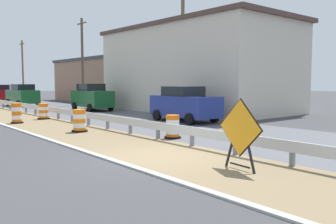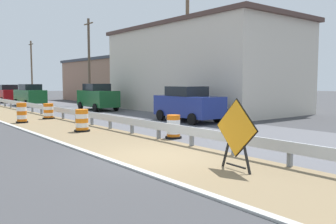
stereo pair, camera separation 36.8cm
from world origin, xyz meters
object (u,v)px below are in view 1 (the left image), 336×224
(warning_sign_diamond, at_px, (240,131))
(car_trailing_near_lane, at_px, (185,104))
(traffic_barrel_mid, at_px, (43,112))
(utility_pole_near, at_px, (183,48))
(traffic_barrel_far, at_px, (17,114))
(car_trailing_far_lane, at_px, (22,95))
(car_mid_far_lane, at_px, (92,97))
(utility_pole_far, at_px, (23,68))
(traffic_barrel_nearest, at_px, (173,128))
(traffic_barrel_close, at_px, (79,122))
(utility_pole_mid, at_px, (82,60))

(warning_sign_diamond, xyz_separation_m, car_trailing_near_lane, (6.67, 9.46, -0.01))
(traffic_barrel_mid, distance_m, utility_pole_near, 10.03)
(traffic_barrel_far, relative_size, utility_pole_near, 0.13)
(traffic_barrel_far, relative_size, car_trailing_far_lane, 0.24)
(car_mid_far_lane, height_order, utility_pole_near, utility_pole_near)
(utility_pole_far, bearing_deg, utility_pole_near, -91.25)
(traffic_barrel_nearest, height_order, traffic_barrel_close, traffic_barrel_close)
(traffic_barrel_mid, height_order, utility_pole_far, utility_pole_far)
(utility_pole_far, bearing_deg, warning_sign_diamond, -101.59)
(traffic_barrel_far, bearing_deg, traffic_barrel_nearest, -71.27)
(traffic_barrel_mid, bearing_deg, car_mid_far_lane, 37.57)
(warning_sign_diamond, distance_m, utility_pole_far, 49.26)
(traffic_barrel_close, distance_m, car_trailing_near_lane, 6.72)
(warning_sign_diamond, height_order, car_trailing_far_lane, car_trailing_far_lane)
(traffic_barrel_close, relative_size, traffic_barrel_far, 0.92)
(car_trailing_far_lane, distance_m, utility_pole_near, 18.07)
(traffic_barrel_nearest, relative_size, traffic_barrel_close, 0.93)
(car_mid_far_lane, xyz_separation_m, utility_pole_mid, (2.36, 6.31, 3.33))
(car_trailing_near_lane, height_order, utility_pole_near, utility_pole_near)
(car_trailing_far_lane, bearing_deg, traffic_barrel_nearest, 175.85)
(car_mid_far_lane, height_order, utility_pole_mid, utility_pole_mid)
(traffic_barrel_close, relative_size, car_mid_far_lane, 0.23)
(car_trailing_far_lane, bearing_deg, traffic_barrel_close, 169.08)
(utility_pole_mid, bearing_deg, traffic_barrel_close, -116.92)
(traffic_barrel_nearest, bearing_deg, traffic_barrel_close, 116.46)
(warning_sign_diamond, height_order, traffic_barrel_far, warning_sign_diamond)
(traffic_barrel_nearest, bearing_deg, utility_pole_far, 79.72)
(utility_pole_mid, bearing_deg, car_mid_far_lane, -110.50)
(warning_sign_diamond, relative_size, traffic_barrel_close, 1.83)
(utility_pole_near, xyz_separation_m, utility_pole_mid, (-0.35, 14.32, -0.23))
(traffic_barrel_mid, bearing_deg, utility_pole_far, 74.19)
(traffic_barrel_close, xyz_separation_m, car_trailing_far_lane, (3.72, 19.82, 0.58))
(car_trailing_far_lane, height_order, utility_pole_far, utility_pole_far)
(traffic_barrel_far, bearing_deg, traffic_barrel_close, -77.84)
(traffic_barrel_close, xyz_separation_m, utility_pole_mid, (8.77, 17.27, 3.94))
(traffic_barrel_close, relative_size, utility_pole_near, 0.12)
(utility_pole_near, bearing_deg, traffic_barrel_nearest, -134.41)
(utility_pole_mid, relative_size, utility_pole_far, 1.02)
(traffic_barrel_nearest, height_order, utility_pole_far, utility_pole_far)
(car_trailing_near_lane, xyz_separation_m, car_mid_far_lane, (-0.29, 10.86, 0.05))
(utility_pole_mid, bearing_deg, traffic_barrel_far, -129.95)
(traffic_barrel_far, distance_m, car_trailing_far_lane, 15.22)
(traffic_barrel_mid, distance_m, utility_pole_mid, 13.87)
(traffic_barrel_mid, xyz_separation_m, utility_pole_near, (8.32, -3.69, 4.21))
(warning_sign_diamond, relative_size, utility_pole_far, 0.23)
(utility_pole_near, xyz_separation_m, utility_pole_far, (0.78, 35.84, -0.32))
(traffic_barrel_nearest, xyz_separation_m, utility_pole_near, (7.02, 7.17, 4.21))
(traffic_barrel_far, distance_m, car_mid_far_lane, 9.41)
(traffic_barrel_nearest, bearing_deg, warning_sign_diamond, -111.91)
(car_mid_far_lane, xyz_separation_m, car_trailing_far_lane, (-2.69, 8.86, -0.03))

